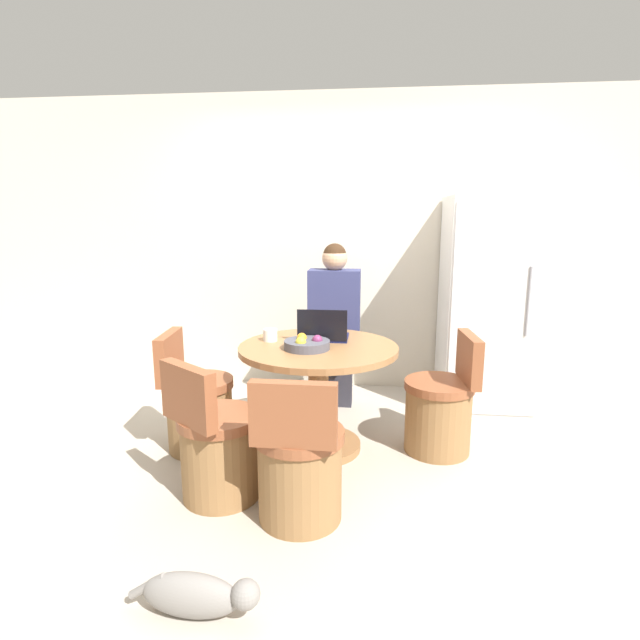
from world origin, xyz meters
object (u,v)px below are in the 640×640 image
object	(u,v)px
dining_table	(318,379)
chair_near_camera	(299,469)
chair_right_side	(441,411)
person_seated	(335,321)
chair_left_side	(198,408)
laptop	(323,334)
cat	(197,595)
refrigerator	(487,304)
chair_near_left_corner	(218,450)
fruit_bowl	(307,344)

from	to	relation	value
dining_table	chair_near_camera	distance (m)	0.84
chair_right_side	person_seated	distance (m)	1.12
dining_table	chair_left_side	distance (m)	0.84
dining_table	chair_left_side	bearing A→B (deg)	-174.53
laptop	cat	distance (m)	1.82
chair_near_camera	refrigerator	bearing A→B (deg)	-125.19
dining_table	chair_right_side	xyz separation A→B (m)	(0.81, 0.06, -0.21)
chair_near_left_corner	chair_near_camera	xyz separation A→B (m)	(0.48, -0.16, 0.00)
fruit_bowl	chair_right_side	bearing A→B (deg)	10.00
chair_near_camera	fruit_bowl	xyz separation A→B (m)	(-0.06, 0.72, 0.47)
chair_near_camera	cat	xyz separation A→B (m)	(-0.30, -0.69, -0.19)
chair_near_left_corner	laptop	distance (m)	1.07
chair_near_camera	cat	size ratio (longest dim) A/B	1.48
chair_left_side	laptop	distance (m)	0.99
chair_left_side	cat	bearing A→B (deg)	-166.00
fruit_bowl	cat	xyz separation A→B (m)	(-0.24, -1.41, -0.66)
chair_near_left_corner	refrigerator	bearing A→B (deg)	-100.59
chair_near_left_corner	cat	xyz separation A→B (m)	(0.18, -0.85, -0.19)
refrigerator	person_seated	distance (m)	1.25
chair_near_left_corner	chair_left_side	bearing A→B (deg)	-23.92
chair_left_side	chair_near_camera	bearing A→B (deg)	-137.91
chair_near_left_corner	chair_right_side	bearing A→B (deg)	-114.47
chair_near_left_corner	cat	world-z (taller)	chair_near_left_corner
chair_near_left_corner	chair_right_side	xyz separation A→B (m)	(1.30, 0.71, 0.00)
chair_right_side	refrigerator	bearing A→B (deg)	148.89
dining_table	person_seated	size ratio (longest dim) A/B	0.77
chair_left_side	person_seated	bearing A→B (deg)	-51.61
chair_left_side	fruit_bowl	xyz separation A→B (m)	(0.75, -0.01, 0.47)
dining_table	fruit_bowl	world-z (taller)	fruit_bowl
cat	laptop	bearing A→B (deg)	81.39
fruit_bowl	chair_near_camera	bearing A→B (deg)	-85.44
dining_table	cat	size ratio (longest dim) A/B	1.92
person_seated	laptop	world-z (taller)	person_seated
chair_right_side	cat	bearing A→B (deg)	-39.91
person_seated	laptop	bearing A→B (deg)	87.02
chair_near_camera	laptop	distance (m)	1.09
laptop	fruit_bowl	bearing A→B (deg)	72.53
fruit_bowl	chair_near_left_corner	bearing A→B (deg)	-127.08
refrigerator	dining_table	world-z (taller)	refrigerator
refrigerator	chair_right_side	distance (m)	1.16
chair_left_side	chair_near_camera	size ratio (longest dim) A/B	1.00
laptop	fruit_bowl	distance (m)	0.26
chair_right_side	cat	world-z (taller)	chair_right_side
dining_table	chair_near_left_corner	xyz separation A→B (m)	(-0.49, -0.65, -0.21)
chair_right_side	cat	xyz separation A→B (m)	(-1.12, -1.57, -0.19)
refrigerator	chair_left_side	bearing A→B (deg)	-153.32
chair_near_left_corner	laptop	bearing A→B (deg)	-85.08
person_seated	chair_near_left_corner	bearing A→B (deg)	69.13
chair_near_left_corner	chair_right_side	size ratio (longest dim) A/B	1.00
chair_near_left_corner	person_seated	bearing A→B (deg)	-74.18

